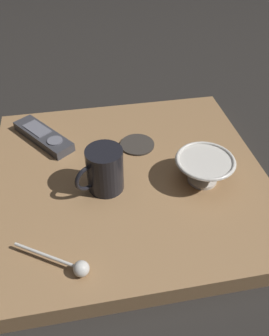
{
  "coord_description": "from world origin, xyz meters",
  "views": [
    {
      "loc": [
        -0.58,
        0.09,
        0.58
      ],
      "look_at": [
        -0.01,
        -0.01,
        0.07
      ],
      "focal_mm": 36.68,
      "sensor_mm": 36.0,
      "label": 1
    }
  ],
  "objects_px": {
    "coffee_mug": "(104,170)",
    "tv_remote_near": "(43,136)",
    "drink_coaster": "(137,145)",
    "cereal_bowl": "(204,168)",
    "teaspoon": "(75,266)"
  },
  "relations": [
    {
      "from": "teaspoon",
      "to": "cereal_bowl",
      "type": "bearing_deg",
      "value": -58.15
    },
    {
      "from": "teaspoon",
      "to": "tv_remote_near",
      "type": "bearing_deg",
      "value": 8.69
    },
    {
      "from": "tv_remote_near",
      "to": "cereal_bowl",
      "type": "bearing_deg",
      "value": -121.7
    },
    {
      "from": "cereal_bowl",
      "to": "tv_remote_near",
      "type": "height_order",
      "value": "cereal_bowl"
    },
    {
      "from": "cereal_bowl",
      "to": "drink_coaster",
      "type": "relative_size",
      "value": 1.51
    },
    {
      "from": "coffee_mug",
      "to": "tv_remote_near",
      "type": "height_order",
      "value": "coffee_mug"
    },
    {
      "from": "cereal_bowl",
      "to": "teaspoon",
      "type": "distance_m",
      "value": 0.35
    },
    {
      "from": "coffee_mug",
      "to": "teaspoon",
      "type": "relative_size",
      "value": 0.81
    },
    {
      "from": "tv_remote_near",
      "to": "drink_coaster",
      "type": "relative_size",
      "value": 2.14
    },
    {
      "from": "cereal_bowl",
      "to": "drink_coaster",
      "type": "xyz_separation_m",
      "value": [
        0.15,
        0.12,
        -0.03
      ]
    },
    {
      "from": "tv_remote_near",
      "to": "drink_coaster",
      "type": "distance_m",
      "value": 0.24
    },
    {
      "from": "drink_coaster",
      "to": "tv_remote_near",
      "type": "bearing_deg",
      "value": 74.04
    },
    {
      "from": "teaspoon",
      "to": "coffee_mug",
      "type": "bearing_deg",
      "value": -20.7
    },
    {
      "from": "teaspoon",
      "to": "drink_coaster",
      "type": "relative_size",
      "value": 1.52
    },
    {
      "from": "teaspoon",
      "to": "tv_remote_near",
      "type": "height_order",
      "value": "teaspoon"
    }
  ]
}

